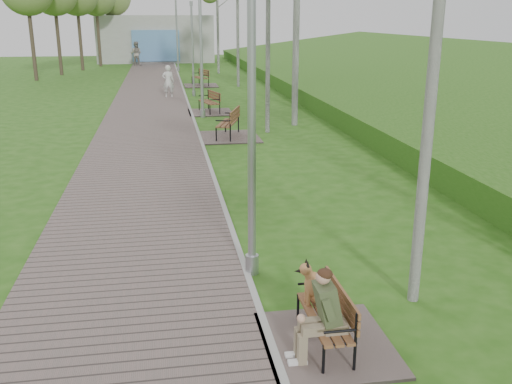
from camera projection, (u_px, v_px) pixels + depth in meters
walkway at (149, 114)px, 23.58m from camera, size 3.50×67.00×0.04m
kerb at (191, 113)px, 23.85m from camera, size 0.10×67.00×0.05m
embankment at (476, 112)px, 24.30m from camera, size 14.00×70.00×1.60m
building_north at (156, 39)px, 50.84m from camera, size 10.00×5.20×4.00m
bench_main at (322, 320)px, 6.85m from camera, size 1.55×1.72×1.35m
bench_second at (228, 131)px, 18.99m from camera, size 1.97×2.19×1.21m
bench_third at (209, 108)px, 23.91m from camera, size 1.80×2.00×1.11m
bench_far at (200, 82)px, 33.23m from camera, size 1.92×2.13×1.18m
lamp_post_near at (252, 114)px, 8.24m from camera, size 0.21×0.21×5.40m
lamp_post_second at (201, 54)px, 22.16m from camera, size 0.21×0.21×5.35m
lamp_post_third at (193, 53)px, 28.40m from camera, size 0.18×0.18×4.60m
lamp_post_far at (177, 35)px, 41.52m from camera, size 0.21×0.21×5.50m
pedestrian_near at (168, 82)px, 28.19m from camera, size 0.61×0.42×1.60m
pedestrian_far at (136, 54)px, 46.64m from camera, size 1.10×0.95×1.94m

